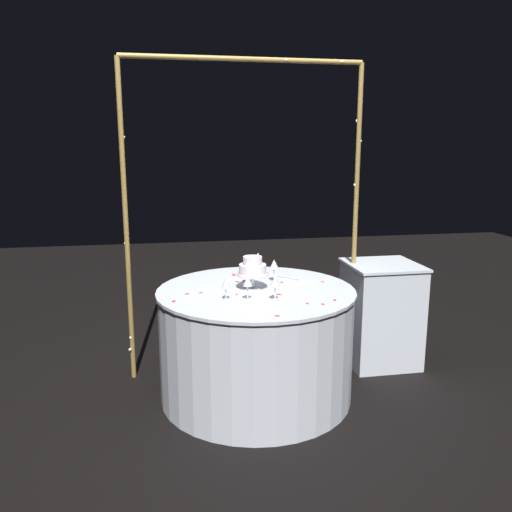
# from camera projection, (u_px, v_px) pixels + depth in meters

# --- Properties ---
(ground_plane) EXTENTS (12.00, 12.00, 0.00)m
(ground_plane) POSITION_uv_depth(u_px,v_px,m) (256.00, 394.00, 3.62)
(ground_plane) COLOR black
(decorative_arch) EXTENTS (1.78, 0.06, 2.33)m
(decorative_arch) POSITION_uv_depth(u_px,v_px,m) (245.00, 180.00, 3.74)
(decorative_arch) COLOR olive
(decorative_arch) RESTS_ON ground
(main_table) EXTENTS (1.34, 1.34, 0.77)m
(main_table) POSITION_uv_depth(u_px,v_px,m) (256.00, 343.00, 3.54)
(main_table) COLOR silver
(main_table) RESTS_ON ground
(side_table) EXTENTS (0.55, 0.55, 0.82)m
(side_table) POSITION_uv_depth(u_px,v_px,m) (381.00, 313.00, 4.10)
(side_table) COLOR silver
(side_table) RESTS_ON ground
(tiered_cake) EXTENTS (0.22, 0.22, 0.22)m
(tiered_cake) POSITION_uv_depth(u_px,v_px,m) (253.00, 268.00, 3.44)
(tiered_cake) COLOR silver
(tiered_cake) RESTS_ON main_table
(wine_glass_0) EXTENTS (0.06, 0.06, 0.17)m
(wine_glass_0) POSITION_uv_depth(u_px,v_px,m) (258.00, 258.00, 3.85)
(wine_glass_0) COLOR silver
(wine_glass_0) RESTS_ON main_table
(wine_glass_1) EXTENTS (0.06, 0.06, 0.17)m
(wine_glass_1) POSITION_uv_depth(u_px,v_px,m) (275.00, 282.00, 3.18)
(wine_glass_1) COLOR silver
(wine_glass_1) RESTS_ON main_table
(wine_glass_2) EXTENTS (0.06, 0.06, 0.15)m
(wine_glass_2) POSITION_uv_depth(u_px,v_px,m) (248.00, 283.00, 3.19)
(wine_glass_2) COLOR silver
(wine_glass_2) RESTS_ON main_table
(wine_glass_3) EXTENTS (0.06, 0.06, 0.15)m
(wine_glass_3) POSITION_uv_depth(u_px,v_px,m) (226.00, 284.00, 3.20)
(wine_glass_3) COLOR silver
(wine_glass_3) RESTS_ON main_table
(wine_glass_4) EXTENTS (0.06, 0.06, 0.16)m
(wine_glass_4) POSITION_uv_depth(u_px,v_px,m) (274.00, 265.00, 3.64)
(wine_glass_4) COLOR silver
(wine_glass_4) RESTS_ON main_table
(cake_knife) EXTENTS (0.22, 0.23, 0.01)m
(cake_knife) POSITION_uv_depth(u_px,v_px,m) (296.00, 280.00, 3.68)
(cake_knife) COLOR silver
(cake_knife) RESTS_ON main_table
(rose_petal_0) EXTENTS (0.04, 0.04, 0.00)m
(rose_petal_0) POSITION_uv_depth(u_px,v_px,m) (237.00, 282.00, 3.65)
(rose_petal_0) COLOR #E02D47
(rose_petal_0) RESTS_ON main_table
(rose_petal_1) EXTENTS (0.04, 0.04, 0.00)m
(rose_petal_1) POSITION_uv_depth(u_px,v_px,m) (187.00, 294.00, 3.35)
(rose_petal_1) COLOR #E02D47
(rose_petal_1) RESTS_ON main_table
(rose_petal_2) EXTENTS (0.04, 0.04, 0.00)m
(rose_petal_2) POSITION_uv_depth(u_px,v_px,m) (234.00, 275.00, 3.83)
(rose_petal_2) COLOR #E02D47
(rose_petal_2) RESTS_ON main_table
(rose_petal_3) EXTENTS (0.03, 0.03, 0.00)m
(rose_petal_3) POSITION_uv_depth(u_px,v_px,m) (335.00, 300.00, 3.21)
(rose_petal_3) COLOR #E02D47
(rose_petal_3) RESTS_ON main_table
(rose_petal_4) EXTENTS (0.02, 0.03, 0.00)m
(rose_petal_4) POSITION_uv_depth(u_px,v_px,m) (307.00, 303.00, 3.14)
(rose_petal_4) COLOR #E02D47
(rose_petal_4) RESTS_ON main_table
(rose_petal_5) EXTENTS (0.04, 0.04, 0.00)m
(rose_petal_5) POSITION_uv_depth(u_px,v_px,m) (253.00, 280.00, 3.69)
(rose_petal_5) COLOR #E02D47
(rose_petal_5) RESTS_ON main_table
(rose_petal_6) EXTENTS (0.03, 0.03, 0.00)m
(rose_petal_6) POSITION_uv_depth(u_px,v_px,m) (282.00, 282.00, 3.63)
(rose_petal_6) COLOR #E02D47
(rose_petal_6) RESTS_ON main_table
(rose_petal_7) EXTENTS (0.03, 0.03, 0.00)m
(rose_petal_7) POSITION_uv_depth(u_px,v_px,m) (323.00, 304.00, 3.13)
(rose_petal_7) COLOR #E02D47
(rose_petal_7) RESTS_ON main_table
(rose_petal_8) EXTENTS (0.04, 0.05, 0.00)m
(rose_petal_8) POSITION_uv_depth(u_px,v_px,m) (244.00, 281.00, 3.67)
(rose_petal_8) COLOR #E02D47
(rose_petal_8) RESTS_ON main_table
(rose_petal_9) EXTENTS (0.03, 0.02, 0.00)m
(rose_petal_9) POSITION_uv_depth(u_px,v_px,m) (201.00, 293.00, 3.37)
(rose_petal_9) COLOR #E02D47
(rose_petal_9) RESTS_ON main_table
(rose_petal_10) EXTENTS (0.04, 0.05, 0.00)m
(rose_petal_10) POSITION_uv_depth(u_px,v_px,m) (255.00, 270.00, 3.99)
(rose_petal_10) COLOR #E02D47
(rose_petal_10) RESTS_ON main_table
(rose_petal_11) EXTENTS (0.03, 0.03, 0.00)m
(rose_petal_11) POSITION_uv_depth(u_px,v_px,m) (237.00, 294.00, 3.33)
(rose_petal_11) COLOR #E02D47
(rose_petal_11) RESTS_ON main_table
(rose_petal_12) EXTENTS (0.04, 0.04, 0.00)m
(rose_petal_12) POSITION_uv_depth(u_px,v_px,m) (277.00, 316.00, 2.91)
(rose_petal_12) COLOR #E02D47
(rose_petal_12) RESTS_ON main_table
(rose_petal_13) EXTENTS (0.05, 0.04, 0.00)m
(rose_petal_13) POSITION_uv_depth(u_px,v_px,m) (279.00, 294.00, 3.34)
(rose_petal_13) COLOR #E02D47
(rose_petal_13) RESTS_ON main_table
(rose_petal_14) EXTENTS (0.03, 0.03, 0.00)m
(rose_petal_14) POSITION_uv_depth(u_px,v_px,m) (234.00, 274.00, 3.86)
(rose_petal_14) COLOR #E02D47
(rose_petal_14) RESTS_ON main_table
(rose_petal_15) EXTENTS (0.03, 0.03, 0.00)m
(rose_petal_15) POSITION_uv_depth(u_px,v_px,m) (323.00, 282.00, 3.65)
(rose_petal_15) COLOR #E02D47
(rose_petal_15) RESTS_ON main_table
(rose_petal_16) EXTENTS (0.03, 0.04, 0.00)m
(rose_petal_16) POSITION_uv_depth(u_px,v_px,m) (174.00, 301.00, 3.19)
(rose_petal_16) COLOR #E02D47
(rose_petal_16) RESTS_ON main_table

